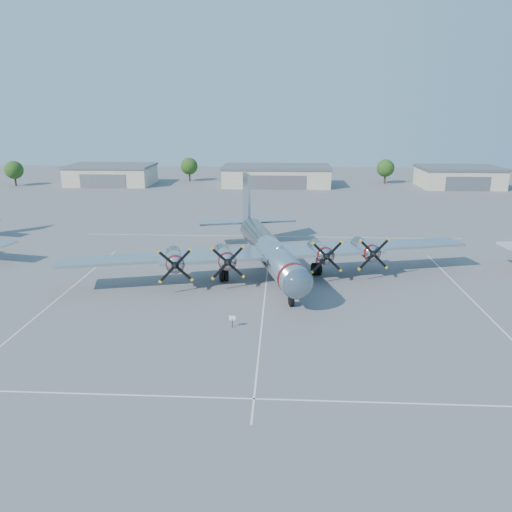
# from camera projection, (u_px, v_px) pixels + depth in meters

# --- Properties ---
(ground) EXTENTS (260.00, 260.00, 0.00)m
(ground) POSITION_uv_depth(u_px,v_px,m) (265.00, 290.00, 55.70)
(ground) COLOR #59595C
(ground) RESTS_ON ground
(parking_lines) EXTENTS (60.00, 50.08, 0.01)m
(parking_lines) POSITION_uv_depth(u_px,v_px,m) (265.00, 296.00, 54.03)
(parking_lines) COLOR silver
(parking_lines) RESTS_ON ground
(hangar_west) EXTENTS (22.60, 14.60, 5.40)m
(hangar_west) POSITION_uv_depth(u_px,v_px,m) (111.00, 175.00, 135.89)
(hangar_west) COLOR #B6AA91
(hangar_west) RESTS_ON ground
(hangar_center) EXTENTS (28.60, 14.60, 5.40)m
(hangar_center) POSITION_uv_depth(u_px,v_px,m) (276.00, 176.00, 133.56)
(hangar_center) COLOR #B6AA91
(hangar_center) RESTS_ON ground
(hangar_east) EXTENTS (20.60, 14.60, 5.40)m
(hangar_east) POSITION_uv_depth(u_px,v_px,m) (459.00, 177.00, 131.07)
(hangar_east) COLOR #B6AA91
(hangar_east) RESTS_ON ground
(tree_far_west) EXTENTS (4.80, 4.80, 6.64)m
(tree_far_west) POSITION_uv_depth(u_px,v_px,m) (14.00, 170.00, 132.96)
(tree_far_west) COLOR #382619
(tree_far_west) RESTS_ON ground
(tree_west) EXTENTS (4.80, 4.80, 6.64)m
(tree_west) POSITION_uv_depth(u_px,v_px,m) (189.00, 166.00, 142.14)
(tree_west) COLOR #382619
(tree_west) RESTS_ON ground
(tree_east) EXTENTS (4.80, 4.80, 6.64)m
(tree_east) POSITION_uv_depth(u_px,v_px,m) (386.00, 168.00, 137.38)
(tree_east) COLOR #382619
(tree_east) RESTS_ON ground
(main_bomber_b29) EXTENTS (55.03, 44.03, 10.69)m
(main_bomber_b29) POSITION_uv_depth(u_px,v_px,m) (267.00, 272.00, 61.82)
(main_bomber_b29) COLOR silver
(main_bomber_b29) RESTS_ON ground
(info_placard) EXTENTS (0.61, 0.12, 1.16)m
(info_placard) POSITION_uv_depth(u_px,v_px,m) (232.00, 319.00, 45.83)
(info_placard) COLOR black
(info_placard) RESTS_ON ground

